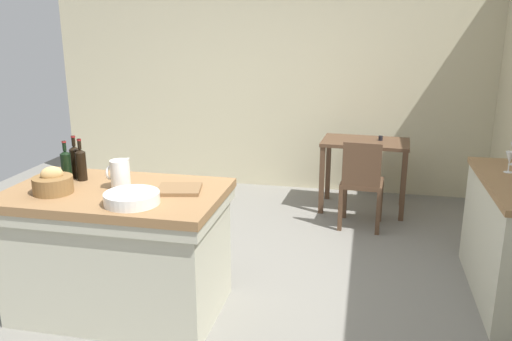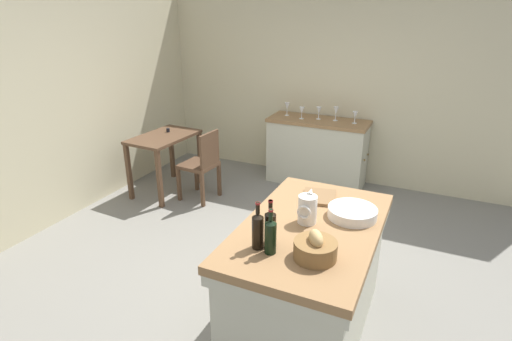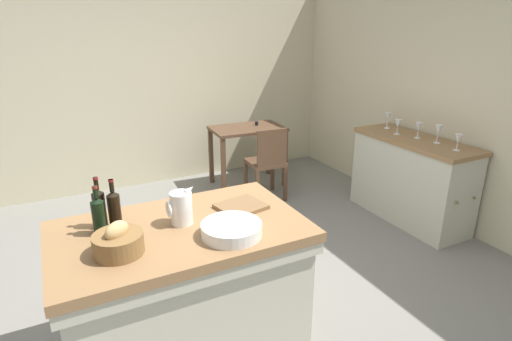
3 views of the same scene
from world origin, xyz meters
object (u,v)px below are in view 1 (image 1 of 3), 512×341
at_px(island_table, 119,246).
at_px(wine_bottle_dark, 81,164).
at_px(writing_desk, 365,152).
at_px(wash_bowl, 132,198).
at_px(cutting_board, 179,189).
at_px(wine_bottle_amber, 75,161).
at_px(bread_basket, 53,183).
at_px(pitcher, 120,174).
at_px(wine_glass_right, 510,158).
at_px(wine_bottle_green, 66,165).
at_px(wooden_chair, 362,181).

xyz_separation_m(island_table, wine_bottle_dark, (-0.33, 0.16, 0.53)).
relative_size(writing_desk, wash_bowl, 2.71).
height_order(cutting_board, wine_bottle_amber, wine_bottle_amber).
bearing_deg(writing_desk, bread_basket, -127.53).
xyz_separation_m(pitcher, cutting_board, (0.40, 0.03, -0.09)).
height_order(island_table, cutting_board, cutting_board).
bearing_deg(wine_glass_right, wine_bottle_green, -164.43).
bearing_deg(island_table, pitcher, 57.10).
bearing_deg(bread_basket, pitcher, 24.56).
distance_m(writing_desk, bread_basket, 3.29).
height_order(island_table, pitcher, pitcher).
xyz_separation_m(wine_bottle_dark, wine_glass_right, (3.01, 0.82, -0.01)).
height_order(wine_bottle_green, wine_glass_right, wine_bottle_green).
height_order(wine_bottle_dark, wine_glass_right, wine_bottle_dark).
distance_m(writing_desk, pitcher, 2.92).
distance_m(wooden_chair, wash_bowl, 2.57).
relative_size(writing_desk, cutting_board, 3.31).
relative_size(island_table, wash_bowl, 4.24).
relative_size(wooden_chair, bread_basket, 3.46).
relative_size(wooden_chair, wine_glass_right, 5.63).
bearing_deg(wooden_chair, wine_bottle_amber, -140.25).
height_order(wash_bowl, wine_bottle_dark, wine_bottle_dark).
relative_size(wooden_chair, wine_bottle_amber, 2.89).
xyz_separation_m(wash_bowl, bread_basket, (-0.60, 0.09, 0.03)).
height_order(bread_basket, cutting_board, bread_basket).
bearing_deg(pitcher, wine_glass_right, 19.65).
relative_size(island_table, wooden_chair, 1.64).
xyz_separation_m(wooden_chair, wine_bottle_dark, (-1.94, -1.73, 0.53)).
height_order(writing_desk, cutting_board, cutting_board).
height_order(pitcher, wine_glass_right, pitcher).
distance_m(cutting_board, wine_glass_right, 2.43).
xyz_separation_m(writing_desk, wooden_chair, (-0.01, -0.56, -0.16)).
xyz_separation_m(pitcher, wine_glass_right, (2.65, 0.95, 0.01)).
height_order(writing_desk, wash_bowl, wash_bowl).
relative_size(writing_desk, wine_bottle_dark, 3.11).
height_order(wine_bottle_amber, wine_bottle_green, wine_bottle_amber).
distance_m(island_table, wine_bottle_amber, 0.70).
bearing_deg(wash_bowl, cutting_board, 56.50).
relative_size(island_table, writing_desk, 1.57).
xyz_separation_m(wash_bowl, wine_glass_right, (2.45, 1.21, 0.08)).
xyz_separation_m(island_table, writing_desk, (1.63, 2.46, 0.16)).
xyz_separation_m(wine_bottle_amber, wine_glass_right, (3.08, 0.77, -0.01)).
distance_m(wooden_chair, wine_glass_right, 1.49).
xyz_separation_m(bread_basket, wine_glass_right, (3.04, 1.13, 0.05)).
distance_m(island_table, wash_bowl, 0.55).
relative_size(wooden_chair, wine_bottle_dark, 2.98).
height_order(island_table, bread_basket, bread_basket).
bearing_deg(pitcher, wooden_chair, 49.42).
bearing_deg(wine_bottle_green, cutting_board, -3.30).
distance_m(pitcher, wine_glass_right, 2.82).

